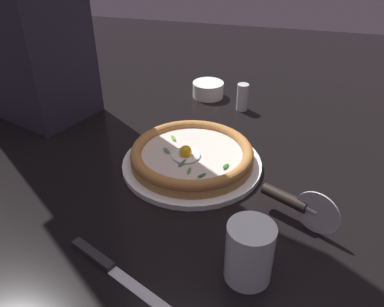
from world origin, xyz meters
TOP-DOWN VIEW (x-y plane):
  - ground_plane at (0.00, 0.00)m, footprint 2.40×2.40m
  - pizza_plate at (-0.01, -0.01)m, footprint 0.31×0.31m
  - pizza at (-0.01, -0.01)m, footprint 0.27×0.27m
  - side_bowl at (0.36, 0.04)m, footprint 0.09×0.09m
  - pizza_cutter at (-0.14, -0.23)m, footprint 0.08×0.14m
  - table_knife at (-0.33, 0.05)m, footprint 0.12×0.23m
  - drinking_glass at (-0.29, -0.17)m, footprint 0.07×0.07m
  - pepper_shaker at (0.29, -0.08)m, footprint 0.03×0.03m

SIDE VIEW (x-z plane):
  - ground_plane at x=0.00m, z-range -0.03..0.00m
  - table_knife at x=-0.33m, z-range 0.00..0.01m
  - pizza_plate at x=-0.01m, z-range 0.00..0.01m
  - side_bowl at x=0.36m, z-range 0.00..0.04m
  - pizza at x=-0.01m, z-range 0.01..0.05m
  - pepper_shaker at x=0.29m, z-range 0.00..0.08m
  - pizza_cutter at x=-0.14m, z-range 0.00..0.08m
  - drinking_glass at x=-0.29m, z-range -0.01..0.09m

